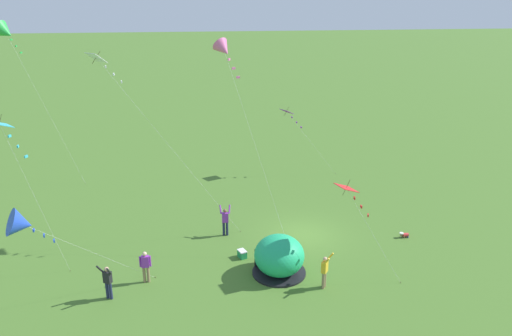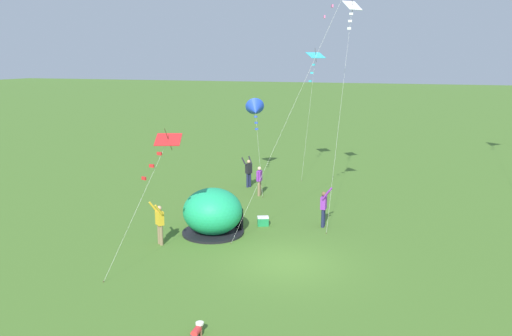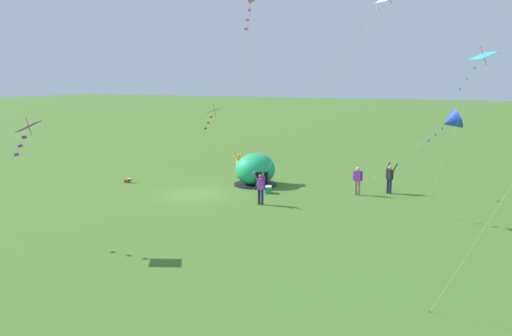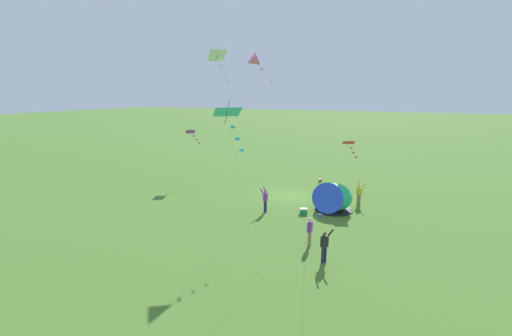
{
  "view_description": "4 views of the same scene",
  "coord_description": "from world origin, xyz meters",
  "px_view_note": "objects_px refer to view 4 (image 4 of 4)",
  "views": [
    {
      "loc": [
        -26.39,
        6.14,
        14.06
      ],
      "look_at": [
        3.39,
        2.49,
        3.19
      ],
      "focal_mm": 35.0,
      "sensor_mm": 36.0,
      "label": 1
    },
    {
      "loc": [
        4.67,
        -17.65,
        7.79
      ],
      "look_at": [
        -1.46,
        0.61,
        3.56
      ],
      "focal_mm": 35.0,
      "sensor_mm": 36.0,
      "label": 2
    },
    {
      "loc": [
        25.03,
        15.95,
        6.93
      ],
      "look_at": [
        2.6,
        5.38,
        2.46
      ],
      "focal_mm": 35.0,
      "sensor_mm": 36.0,
      "label": 3
    },
    {
      "loc": [
        -8.82,
        27.23,
        8.74
      ],
      "look_at": [
        2.44,
        2.14,
        2.71
      ],
      "focal_mm": 24.0,
      "sensor_mm": 36.0,
      "label": 4
    }
  ],
  "objects_px": {
    "person_watching_sky": "(324,245)",
    "kite_pink": "(256,62)",
    "kite_cyan": "(229,118)",
    "kite_purple": "(192,134)",
    "kite_white": "(220,63)",
    "kite_blue": "(326,199)",
    "person_arms_raised": "(265,199)",
    "kite_red": "(350,145)",
    "person_near_tent": "(310,230)",
    "person_far_back": "(359,193)",
    "popup_tent": "(334,198)",
    "cooler_box": "(304,211)",
    "toddler_crawling": "(320,180)"
  },
  "relations": [
    {
      "from": "person_watching_sky",
      "to": "kite_pink",
      "type": "xyz_separation_m",
      "value": [
        6.66,
        -6.14,
        9.9
      ]
    },
    {
      "from": "kite_pink",
      "to": "kite_cyan",
      "type": "distance_m",
      "value": 11.78
    },
    {
      "from": "kite_purple",
      "to": "kite_pink",
      "type": "distance_m",
      "value": 12.52
    },
    {
      "from": "kite_white",
      "to": "kite_pink",
      "type": "bearing_deg",
      "value": -83.15
    },
    {
      "from": "kite_pink",
      "to": "kite_blue",
      "type": "bearing_deg",
      "value": 128.06
    },
    {
      "from": "person_arms_raised",
      "to": "kite_red",
      "type": "bearing_deg",
      "value": -130.61
    },
    {
      "from": "kite_white",
      "to": "kite_cyan",
      "type": "bearing_deg",
      "value": 123.33
    },
    {
      "from": "kite_cyan",
      "to": "person_near_tent",
      "type": "bearing_deg",
      "value": -105.69
    },
    {
      "from": "person_far_back",
      "to": "kite_cyan",
      "type": "distance_m",
      "value": 16.87
    },
    {
      "from": "person_near_tent",
      "to": "kite_cyan",
      "type": "relative_size",
      "value": 0.2
    },
    {
      "from": "person_arms_raised",
      "to": "kite_white",
      "type": "distance_m",
      "value": 11.17
    },
    {
      "from": "popup_tent",
      "to": "person_far_back",
      "type": "relative_size",
      "value": 1.49
    },
    {
      "from": "kite_pink",
      "to": "kite_cyan",
      "type": "xyz_separation_m",
      "value": [
        -3.65,
        10.76,
        -3.12
      ]
    },
    {
      "from": "kite_red",
      "to": "kite_cyan",
      "type": "bearing_deg",
      "value": 82.43
    },
    {
      "from": "kite_pink",
      "to": "person_arms_raised",
      "type": "bearing_deg",
      "value": 167.39
    },
    {
      "from": "person_watching_sky",
      "to": "kite_purple",
      "type": "height_order",
      "value": "kite_purple"
    },
    {
      "from": "person_far_back",
      "to": "kite_pink",
      "type": "distance_m",
      "value": 12.87
    },
    {
      "from": "kite_purple",
      "to": "kite_red",
      "type": "distance_m",
      "value": 15.3
    },
    {
      "from": "person_near_tent",
      "to": "kite_purple",
      "type": "distance_m",
      "value": 18.33
    },
    {
      "from": "kite_pink",
      "to": "kite_purple",
      "type": "bearing_deg",
      "value": -30.17
    },
    {
      "from": "kite_pink",
      "to": "kite_white",
      "type": "bearing_deg",
      "value": 96.85
    },
    {
      "from": "person_arms_raised",
      "to": "kite_cyan",
      "type": "xyz_separation_m",
      "value": [
        -2.84,
        10.58,
        6.78
      ]
    },
    {
      "from": "kite_red",
      "to": "kite_cyan",
      "type": "relative_size",
      "value": 0.62
    },
    {
      "from": "person_arms_raised",
      "to": "kite_pink",
      "type": "xyz_separation_m",
      "value": [
        0.81,
        -0.18,
        9.9
      ]
    },
    {
      "from": "person_watching_sky",
      "to": "kite_red",
      "type": "height_order",
      "value": "kite_red"
    },
    {
      "from": "cooler_box",
      "to": "kite_cyan",
      "type": "relative_size",
      "value": 0.07
    },
    {
      "from": "cooler_box",
      "to": "person_watching_sky",
      "type": "height_order",
      "value": "person_watching_sky"
    },
    {
      "from": "person_watching_sky",
      "to": "kite_blue",
      "type": "distance_m",
      "value": 4.76
    },
    {
      "from": "toddler_crawling",
      "to": "person_watching_sky",
      "type": "height_order",
      "value": "person_watching_sky"
    },
    {
      "from": "person_far_back",
      "to": "cooler_box",
      "type": "bearing_deg",
      "value": 47.71
    },
    {
      "from": "kite_purple",
      "to": "kite_pink",
      "type": "bearing_deg",
      "value": 149.83
    },
    {
      "from": "cooler_box",
      "to": "kite_purple",
      "type": "xyz_separation_m",
      "value": [
        13.05,
        -4.94,
        4.6
      ]
    },
    {
      "from": "kite_pink",
      "to": "person_far_back",
      "type": "bearing_deg",
      "value": -148.34
    },
    {
      "from": "toddler_crawling",
      "to": "person_arms_raised",
      "type": "relative_size",
      "value": 0.29
    },
    {
      "from": "popup_tent",
      "to": "person_arms_raised",
      "type": "height_order",
      "value": "popup_tent"
    },
    {
      "from": "kite_purple",
      "to": "person_arms_raised",
      "type": "bearing_deg",
      "value": 151.06
    },
    {
      "from": "popup_tent",
      "to": "kite_red",
      "type": "height_order",
      "value": "kite_red"
    },
    {
      "from": "person_far_back",
      "to": "kite_blue",
      "type": "relative_size",
      "value": 0.31
    },
    {
      "from": "kite_purple",
      "to": "kite_blue",
      "type": "distance_m",
      "value": 22.38
    },
    {
      "from": "toddler_crawling",
      "to": "kite_red",
      "type": "relative_size",
      "value": 0.1
    },
    {
      "from": "person_arms_raised",
      "to": "kite_white",
      "type": "height_order",
      "value": "kite_white"
    },
    {
      "from": "kite_blue",
      "to": "kite_cyan",
      "type": "bearing_deg",
      "value": 21.48
    },
    {
      "from": "person_far_back",
      "to": "kite_white",
      "type": "height_order",
      "value": "kite_white"
    },
    {
      "from": "kite_pink",
      "to": "kite_cyan",
      "type": "bearing_deg",
      "value": 108.74
    },
    {
      "from": "toddler_crawling",
      "to": "person_far_back",
      "type": "bearing_deg",
      "value": 127.08
    },
    {
      "from": "person_watching_sky",
      "to": "toddler_crawling",
      "type": "bearing_deg",
      "value": -75.58
    },
    {
      "from": "person_arms_raised",
      "to": "kite_pink",
      "type": "relative_size",
      "value": 0.16
    },
    {
      "from": "person_near_tent",
      "to": "kite_pink",
      "type": "height_order",
      "value": "kite_pink"
    },
    {
      "from": "popup_tent",
      "to": "person_arms_raised",
      "type": "bearing_deg",
      "value": 28.51
    },
    {
      "from": "kite_blue",
      "to": "person_arms_raised",
      "type": "bearing_deg",
      "value": -54.64
    }
  ]
}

